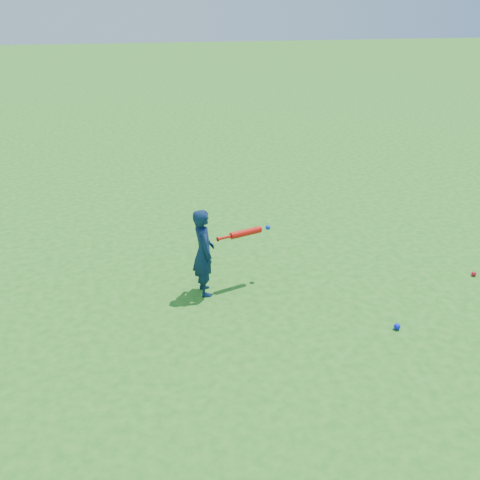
% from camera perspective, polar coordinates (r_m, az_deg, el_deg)
% --- Properties ---
extents(ground, '(80.00, 80.00, 0.00)m').
position_cam_1_polar(ground, '(6.20, -5.14, -7.85)').
color(ground, '#24711B').
rests_on(ground, ground).
extents(child, '(0.30, 0.42, 1.09)m').
position_cam_1_polar(child, '(6.36, -3.90, -1.32)').
color(child, '#0D1E40').
rests_on(child, ground).
extents(ground_ball_red, '(0.06, 0.06, 0.06)m').
position_cam_1_polar(ground_ball_red, '(7.58, 23.68, -3.32)').
color(ground_ball_red, red).
rests_on(ground_ball_red, ground).
extents(ground_ball_blue, '(0.07, 0.07, 0.07)m').
position_cam_1_polar(ground_ball_blue, '(6.14, 16.41, -8.85)').
color(ground_ball_blue, '#0D17EB').
rests_on(ground_ball_blue, ground).
extents(bat_swing, '(0.72, 0.29, 0.08)m').
position_cam_1_polar(bat_swing, '(6.51, 0.81, 0.83)').
color(bat_swing, red).
rests_on(bat_swing, ground).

